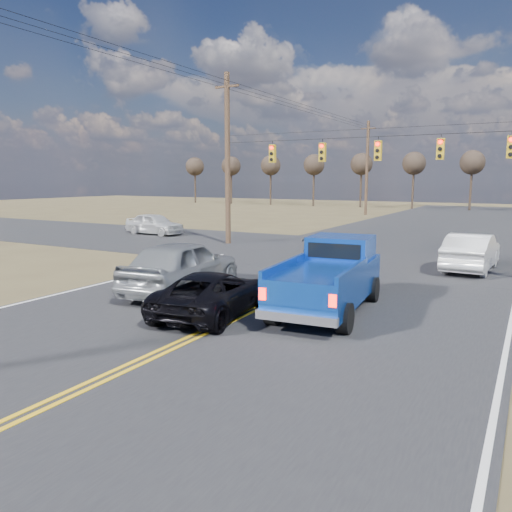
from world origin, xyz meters
The scene contains 12 objects.
ground centered at (0.00, 0.00, 0.00)m, with size 160.00×160.00×0.00m, color brown.
road_main centered at (0.00, 10.00, 0.00)m, with size 14.00×120.00×0.02m, color #28282B.
road_cross centered at (0.00, 18.00, 0.00)m, with size 120.00×12.00×0.02m, color #28282B.
signal_gantry centered at (0.50, 17.79, 5.06)m, with size 19.60×4.83×10.00m.
utility_poles centered at (0.00, 17.00, 5.23)m, with size 19.60×58.32×10.00m.
treeline centered at (0.00, 26.96, 5.70)m, with size 87.00×117.80×7.40m.
pickup_truck centered at (1.99, 6.25, 1.03)m, with size 2.67×5.80×2.11m.
silver_suv centered at (-3.38, 6.14, 0.93)m, with size 2.20×5.46×1.86m, color gray.
black_suv centered at (-0.80, 4.21, 0.64)m, with size 2.11×4.58×1.27m, color black.
white_car_queue centered at (4.89, 15.50, 0.80)m, with size 1.70×4.88×1.61m, color silver.
dgrey_car_queue centered at (-1.62, 15.49, 0.62)m, with size 1.74×4.28×1.24m, color #36363B.
cross_car_west centered at (-16.21, 19.67, 0.76)m, with size 4.48×1.80×1.52m, color silver.
Camera 1 is at (7.13, -7.42, 3.89)m, focal length 35.00 mm.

